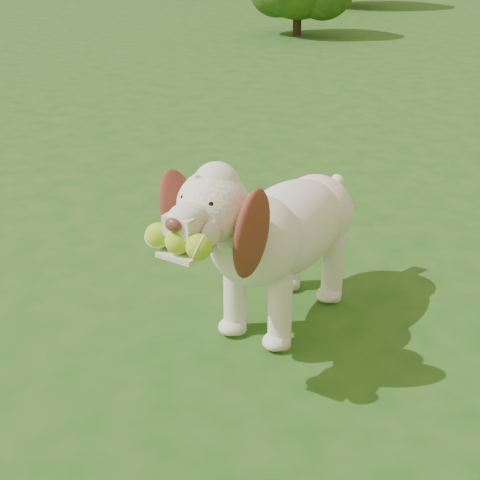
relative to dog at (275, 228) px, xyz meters
The scene contains 2 objects.
ground 0.48m from the dog, 151.89° to the right, with size 80.00×80.00×0.00m, color #1E4C15.
dog is the anchor object (origin of this frame).
Camera 1 is at (1.77, -2.07, 1.60)m, focal length 55.00 mm.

